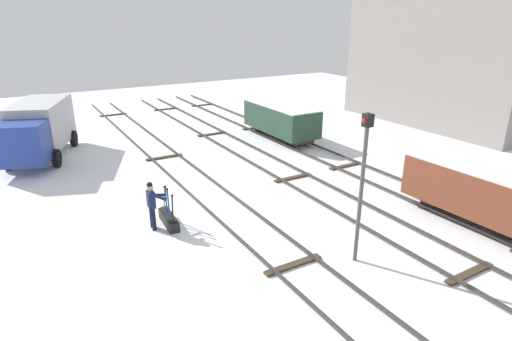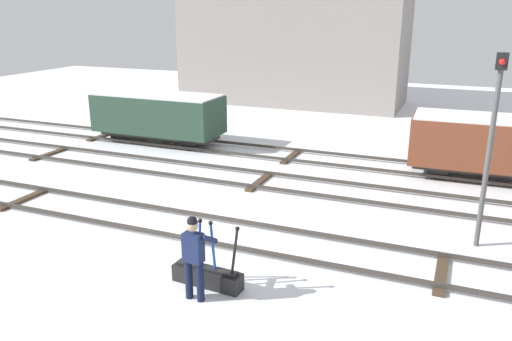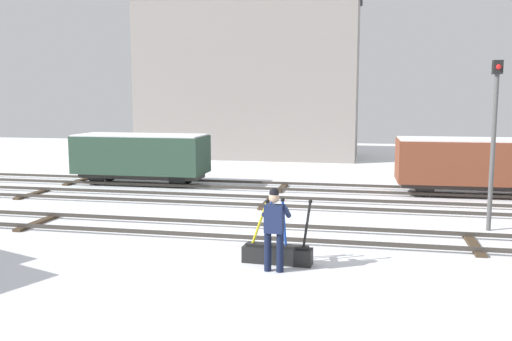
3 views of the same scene
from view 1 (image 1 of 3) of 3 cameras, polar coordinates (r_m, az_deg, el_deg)
The scene contains 11 objects.
ground_plane at distance 17.25m, azimuth -6.24°, elevation -3.64°, with size 60.00×60.00×0.00m, color white.
track_main_line at distance 17.21m, azimuth -6.25°, elevation -3.30°, with size 44.00×1.94×0.18m.
track_siding_near at distance 19.12m, azimuth 5.08°, elevation -0.79°, with size 44.00×1.94×0.18m.
track_siding_far at distance 21.04m, azimuth 12.21°, elevation 0.81°, with size 44.00×1.94×0.18m.
switch_lever_frame at distance 15.19m, azimuth -11.90°, elevation -6.40°, with size 1.54×0.45×1.45m.
rail_worker at distance 14.73m, azimuth -14.08°, elevation -4.31°, with size 0.56×0.70×1.75m.
delivery_truck at distance 24.15m, azimuth -27.75°, elevation 5.18°, with size 6.61×4.20×2.86m.
signal_post at distance 12.11m, azimuth 14.40°, elevation -0.84°, with size 0.24×0.32×4.54m.
apartment_building at distance 31.36m, azimuth 24.46°, elevation 14.47°, with size 13.08×5.36×9.44m.
freight_car_far_end at distance 16.54m, azimuth 29.16°, elevation -2.70°, with size 5.58×2.26×2.09m.
freight_car_near_switch at distance 25.15m, azimuth 3.41°, elevation 7.06°, with size 5.36×2.08×2.08m.
Camera 1 is at (14.46, -6.33, 6.97)m, focal length 29.14 mm.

